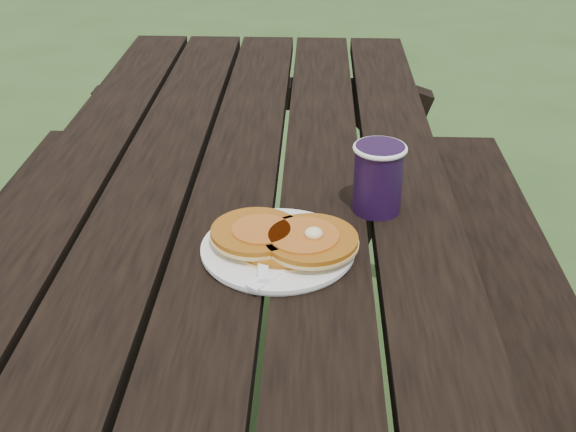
{
  "coord_description": "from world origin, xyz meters",
  "views": [
    {
      "loc": [
        0.14,
        -1.13,
        1.33
      ],
      "look_at": [
        0.1,
        -0.21,
        0.8
      ],
      "focal_mm": 45.0,
      "sensor_mm": 36.0,
      "label": 1
    }
  ],
  "objects_px": {
    "picnic_table": "(243,347)",
    "coffee_cup": "(378,175)",
    "plate": "(278,249)",
    "pancake_stack": "(285,238)"
  },
  "relations": [
    {
      "from": "pancake_stack",
      "to": "picnic_table",
      "type": "bearing_deg",
      "value": 112.19
    },
    {
      "from": "picnic_table",
      "to": "coffee_cup",
      "type": "height_order",
      "value": "coffee_cup"
    },
    {
      "from": "picnic_table",
      "to": "plate",
      "type": "bearing_deg",
      "value": -69.83
    },
    {
      "from": "plate",
      "to": "pancake_stack",
      "type": "xyz_separation_m",
      "value": [
        0.01,
        -0.0,
        0.02
      ]
    },
    {
      "from": "picnic_table",
      "to": "pancake_stack",
      "type": "height_order",
      "value": "pancake_stack"
    },
    {
      "from": "plate",
      "to": "coffee_cup",
      "type": "distance_m",
      "value": 0.21
    },
    {
      "from": "plate",
      "to": "pancake_stack",
      "type": "relative_size",
      "value": 1.02
    },
    {
      "from": "pancake_stack",
      "to": "coffee_cup",
      "type": "height_order",
      "value": "coffee_cup"
    },
    {
      "from": "coffee_cup",
      "to": "plate",
      "type": "bearing_deg",
      "value": -138.49
    },
    {
      "from": "coffee_cup",
      "to": "picnic_table",
      "type": "bearing_deg",
      "value": 157.28
    }
  ]
}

